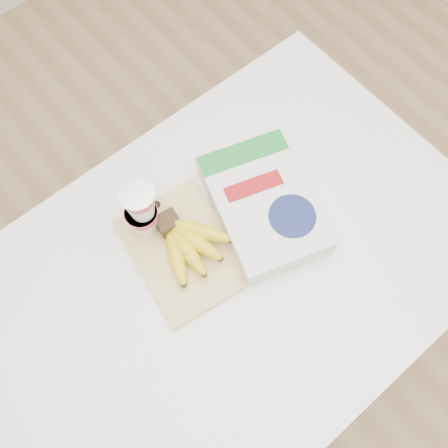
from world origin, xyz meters
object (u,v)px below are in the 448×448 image
at_px(table, 224,316).
at_px(yogurt_stack, 141,211).
at_px(bananas, 187,242).
at_px(cereal_box, 264,205).
at_px(cutting_board, 184,250).

distance_m(table, yogurt_stack, 0.58).
xyz_separation_m(table, bananas, (-0.03, 0.09, 0.48)).
bearing_deg(cereal_box, bananas, -173.40).
distance_m(table, bananas, 0.49).
bearing_deg(yogurt_stack, bananas, -65.20).
bearing_deg(cereal_box, yogurt_stack, 168.52).
bearing_deg(bananas, cereal_box, -11.32).
bearing_deg(yogurt_stack, cereal_box, -29.40).
xyz_separation_m(cutting_board, cereal_box, (0.20, -0.04, 0.03)).
xyz_separation_m(bananas, cereal_box, (0.19, -0.04, -0.01)).
relative_size(bananas, cereal_box, 0.50).
distance_m(cutting_board, bananas, 0.03).
height_order(table, cereal_box, cereal_box).
bearing_deg(bananas, cutting_board, 177.28).
xyz_separation_m(bananas, yogurt_stack, (-0.04, 0.09, 0.07)).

